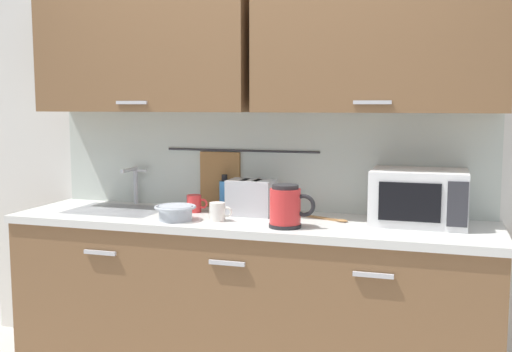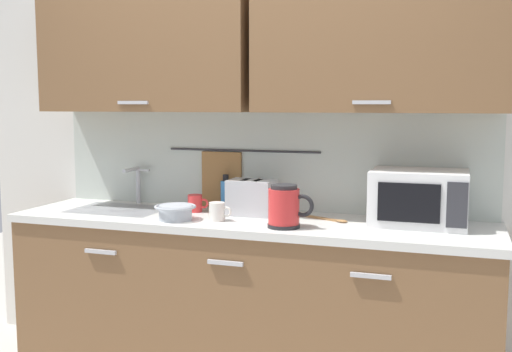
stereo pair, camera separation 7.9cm
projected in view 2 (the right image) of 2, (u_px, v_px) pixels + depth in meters
name	position (u px, v px, depth m)	size (l,w,h in m)	color
counter_unit	(245.00, 300.00, 3.20)	(2.53, 0.64, 0.90)	brown
back_wall_assembly	(261.00, 98.00, 3.29)	(3.70, 0.41, 2.50)	silver
sink_faucet	(137.00, 180.00, 3.59)	(0.09, 0.17, 0.22)	#B2B5BA
microwave	(419.00, 198.00, 2.96)	(0.46, 0.35, 0.27)	white
electric_kettle	(285.00, 207.00, 2.89)	(0.23, 0.16, 0.21)	black
dish_soap_bottle	(226.00, 194.00, 3.41)	(0.06, 0.06, 0.20)	#3F8CD8
mug_near_sink	(196.00, 203.00, 3.33)	(0.12, 0.08, 0.09)	red
mixing_bowl	(175.00, 211.00, 3.09)	(0.21, 0.21, 0.08)	#A5ADB7
toaster	(251.00, 197.00, 3.23)	(0.26, 0.17, 0.19)	#B7BABF
mug_by_kettle	(217.00, 212.00, 3.07)	(0.12, 0.08, 0.09)	silver
wooden_spoon	(330.00, 219.00, 3.08)	(0.26, 0.14, 0.01)	#9E7042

